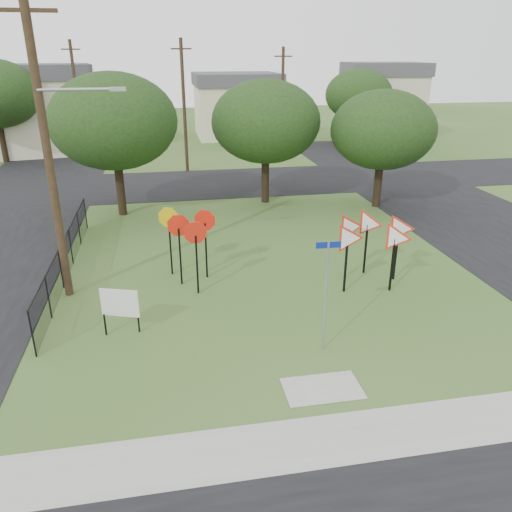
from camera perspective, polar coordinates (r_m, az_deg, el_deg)
The scene contains 22 objects.
ground at distance 15.34m, azimuth 4.86°, elevation -9.55°, with size 140.00×140.00×0.00m, color #355821.
sidewalk at distance 12.14m, azimuth 10.30°, elevation -19.73°, with size 30.00×1.60×0.02m, color #999890.
planting_strip at distance 11.35m, azimuth 12.56°, elevation -23.61°, with size 30.00×0.80×0.02m, color #355821.
street_right at distance 28.58m, azimuth 23.29°, elevation 4.02°, with size 8.00×50.00×0.02m, color black.
street_far at distance 33.71m, azimuth -4.02°, elevation 8.36°, with size 60.00×8.00×0.02m, color black.
curb_pad at distance 13.44m, azimuth 7.59°, elevation -14.78°, with size 2.00×1.20×0.02m, color #999890.
street_name_sign at distance 14.08m, azimuth 7.99°, elevation -3.93°, with size 0.69×0.07×3.35m.
stop_sign_cluster at distance 18.37m, azimuth -7.88°, elevation 2.76°, with size 2.11×2.12×2.73m.
yield_sign_cluster at distance 18.65m, azimuth 13.04°, elevation 2.45°, with size 3.36×2.39×2.64m.
info_board at distance 15.70m, azimuth -15.30°, elevation -5.37°, with size 1.15×0.42×1.50m.
utility_pole_main at distance 17.65m, azimuth -22.59°, elevation 11.29°, with size 3.55×0.33×10.00m.
far_pole_a at distance 36.74m, azimuth -8.22°, elevation 16.61°, with size 1.40×0.24×9.00m.
far_pole_b at distance 41.83m, azimuth 3.03°, elevation 17.10°, with size 1.40×0.24×8.50m.
far_pole_c at distance 43.16m, azimuth -19.75°, elevation 16.40°, with size 1.40×0.24×9.00m.
fence_run at distance 20.54m, azimuth -20.89°, elevation -0.04°, with size 0.05×11.55×1.50m.
house_left at distance 47.89m, azimuth -23.79°, elevation 15.15°, with size 10.58×8.88×7.20m.
house_mid at distance 53.32m, azimuth -2.28°, elevation 16.92°, with size 8.40×8.40×6.20m.
house_right at distance 53.32m, azimuth 14.14°, elevation 16.85°, with size 8.30×8.30×7.20m.
tree_near_left at distance 26.84m, azimuth -15.99°, elevation 14.55°, with size 6.40×6.40×7.27m.
tree_near_mid at distance 28.33m, azimuth 1.11°, elevation 15.09°, with size 6.00×6.00×6.80m.
tree_near_right at distance 28.32m, azimuth 14.30°, elevation 13.78°, with size 5.60×5.60×6.33m.
tree_far_right at distance 48.03m, azimuth 11.66°, elevation 17.59°, with size 6.00×6.00×6.80m.
Camera 1 is at (-3.61, -12.54, 8.05)m, focal length 35.00 mm.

